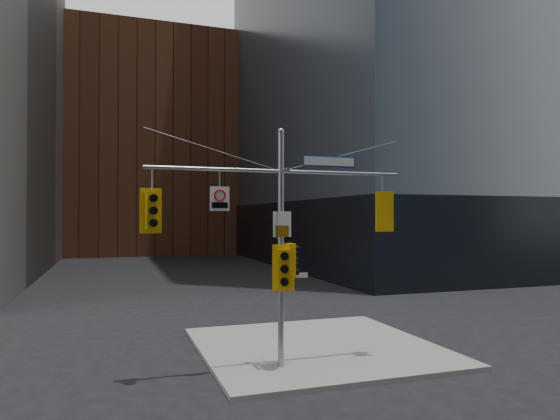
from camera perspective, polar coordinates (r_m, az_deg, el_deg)
ground at (r=13.87m, az=2.93°, el=-20.27°), size 160.00×160.00×0.00m
sidewalk_corner at (r=18.11m, az=4.20°, el=-15.35°), size 8.00×8.00×0.15m
podium_ne at (r=55.04m, az=17.95°, el=-2.47°), size 36.40×36.40×6.00m
brick_midrise at (r=70.95m, az=-14.73°, el=6.80°), size 26.00×20.00×28.00m
signal_assembly at (r=14.95m, az=0.10°, el=-1.59°), size 8.00×0.80×7.30m
traffic_light_west_arm at (r=14.20m, az=-14.42°, el=-0.06°), size 0.60×0.51×1.26m
traffic_light_east_arm at (r=16.39m, az=11.61°, el=-0.17°), size 0.61×0.51×1.28m
traffic_light_pole_side at (r=15.12m, az=1.25°, el=-5.80°), size 0.44×0.37×1.04m
traffic_light_pole_front at (r=14.77m, az=0.45°, el=-6.67°), size 0.65×0.61×1.39m
street_sign_blade at (r=15.63m, az=5.64°, el=5.54°), size 1.79×0.08×0.35m
regulatory_sign_arm at (r=14.44m, az=-6.91°, el=1.38°), size 0.57×0.06×0.71m
regulatory_sign_pole at (r=14.84m, az=0.25°, el=-1.72°), size 0.58×0.10×0.76m
street_blade_ew at (r=15.21m, az=1.72°, el=-7.49°), size 0.80×0.09×0.16m
street_blade_ns at (r=15.50m, az=-0.44°, el=-8.01°), size 0.03×0.70×0.14m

